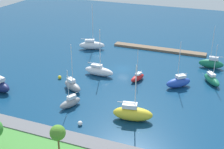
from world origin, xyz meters
TOP-DOWN VIEW (x-y plane):
  - water at (0.00, 0.00)m, footprint 160.00×160.00m
  - pier_dock at (-5.05, -17.24)m, footprint 27.62×2.60m
  - breakwater at (0.00, 32.61)m, footprint 65.83×3.10m
  - park_tree_midwest at (-3.47, 37.27)m, footprint 2.37×2.37m
  - sailboat_white_off_beacon at (4.03, 6.16)m, footprint 7.50×2.38m
  - sailboat_green_near_pier at (-22.00, 0.42)m, footprint 5.09×6.25m
  - sailboat_gray_east_end at (3.05, 22.22)m, footprint 3.42×5.17m
  - sailboat_blue_lone_south at (-15.23, 5.25)m, footprint 5.89×5.69m
  - sailboat_yellow_far_north at (-10.03, 22.21)m, footprint 7.76×4.02m
  - sailboat_red_lone_north at (-5.65, 5.46)m, footprint 2.87×4.91m
  - sailboat_white_outer_mooring at (13.88, -10.54)m, footprint 7.97×4.86m
  - sailboat_green_by_breakwater at (-20.89, -9.07)m, footprint 6.29×2.10m
  - sailboat_gray_center_basin at (6.27, 15.48)m, footprint 5.88×4.40m
  - mooring_buoy_yellow at (11.92, 11.49)m, footprint 0.84×0.84m
  - mooring_buoy_white at (-1.84, 27.47)m, footprint 0.86×0.86m

SIDE VIEW (x-z plane):
  - water at x=0.00m, z-range 0.00..0.00m
  - pier_dock at x=-5.05m, z-range 0.00..0.63m
  - mooring_buoy_yellow at x=11.92m, z-range 0.00..0.84m
  - mooring_buoy_white at x=-1.84m, z-range 0.00..0.86m
  - breakwater at x=0.00m, z-range 0.00..1.09m
  - sailboat_red_lone_north at x=-5.65m, z-range -3.05..4.68m
  - sailboat_gray_east_end at x=3.05m, z-range -3.02..4.97m
  - sailboat_green_near_pier at x=-22.00m, z-range -3.75..5.76m
  - sailboat_gray_center_basin at x=6.27m, z-range -4.26..6.43m
  - sailboat_white_off_beacon at x=4.03m, z-range -4.60..7.07m
  - sailboat_blue_lone_south at x=-15.23m, z-range -4.14..6.61m
  - sailboat_green_by_breakwater at x=-20.89m, z-range -4.23..6.79m
  - sailboat_white_outer_mooring at x=13.88m, z-range -5.41..8.10m
  - sailboat_yellow_far_north at x=-10.03m, z-range -4.08..6.99m
  - park_tree_midwest at x=-3.47m, z-range 2.39..7.75m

